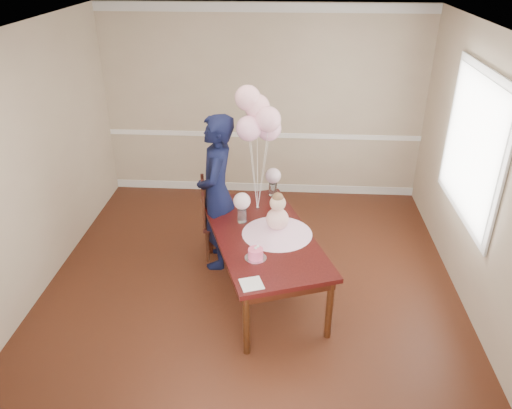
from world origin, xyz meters
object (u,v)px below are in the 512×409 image
woman (217,193)px  dining_chair_seat (221,222)px  birthday_cake (256,253)px  dining_table_top (262,235)px

woman → dining_chair_seat: bearing=178.6°
dining_chair_seat → woman: bearing=-101.7°
birthday_cake → dining_chair_seat: (-0.49, 1.17, -0.34)m
birthday_cake → dining_chair_seat: 1.31m
dining_table_top → birthday_cake: bearing=-114.0°
birthday_cake → woman: (-0.50, 0.99, 0.13)m
dining_chair_seat → dining_table_top: bearing=-62.8°
birthday_cake → woman: 1.11m
birthday_cake → woman: woman is taller
dining_table_top → birthday_cake: (-0.04, -0.47, 0.08)m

